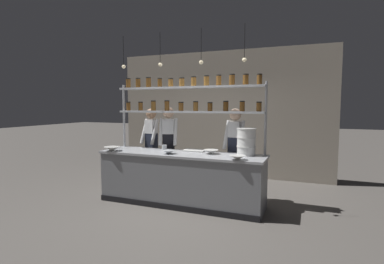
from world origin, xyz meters
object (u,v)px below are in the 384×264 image
at_px(chef_left, 151,142).
at_px(prep_bowl_center_front, 211,152).
at_px(prep_bowl_near_left, 169,152).
at_px(spice_shelf_unit, 188,101).
at_px(prep_bowl_near_right, 112,149).
at_px(container_stack, 246,142).
at_px(prep_bowl_center_back, 237,158).
at_px(chef_right, 235,148).
at_px(serving_cup_front, 164,148).
at_px(chef_center, 169,143).
at_px(cutting_board, 194,150).

relative_size(chef_left, prep_bowl_center_front, 6.54).
height_order(chef_left, prep_bowl_near_left, chef_left).
bearing_deg(spice_shelf_unit, prep_bowl_center_front, -23.93).
height_order(spice_shelf_unit, prep_bowl_near_right, spice_shelf_unit).
relative_size(container_stack, prep_bowl_center_back, 1.76).
xyz_separation_m(prep_bowl_center_front, prep_bowl_near_right, (-1.78, -0.38, 0.00)).
distance_m(chef_left, container_stack, 2.21).
distance_m(chef_left, prep_bowl_near_right, 1.05).
distance_m(chef_right, prep_bowl_center_back, 0.91).
height_order(chef_right, prep_bowl_near_left, chef_right).
height_order(prep_bowl_near_left, serving_cup_front, serving_cup_front).
bearing_deg(container_stack, chef_center, 167.71).
bearing_deg(chef_center, chef_left, 141.74).
bearing_deg(prep_bowl_center_back, prep_bowl_center_front, 144.41).
bearing_deg(prep_bowl_center_back, prep_bowl_near_left, 174.50).
height_order(container_stack, prep_bowl_near_left, container_stack).
relative_size(chef_right, prep_bowl_near_right, 5.76).
distance_m(prep_bowl_near_left, serving_cup_front, 0.37).
relative_size(chef_left, chef_center, 0.98).
distance_m(cutting_board, prep_bowl_center_back, 1.10).
relative_size(prep_bowl_center_back, serving_cup_front, 2.36).
relative_size(chef_right, cutting_board, 4.24).
distance_m(chef_left, prep_bowl_near_left, 1.26).
relative_size(container_stack, prep_bowl_near_right, 1.55).
relative_size(prep_bowl_center_front, prep_bowl_near_right, 0.88).
bearing_deg(chef_right, prep_bowl_near_left, -131.73).
xyz_separation_m(chef_center, prep_bowl_center_back, (1.60, -0.85, -0.04)).
bearing_deg(chef_right, cutting_board, -145.71).
bearing_deg(serving_cup_front, chef_left, 135.17).
distance_m(prep_bowl_center_back, serving_cup_front, 1.52).
height_order(spice_shelf_unit, prep_bowl_center_front, spice_shelf_unit).
bearing_deg(container_stack, cutting_board, 175.13).
bearing_deg(cutting_board, container_stack, -4.87).
xyz_separation_m(chef_center, chef_right, (1.34, 0.03, -0.02)).
relative_size(chef_left, chef_right, 0.99).
xyz_separation_m(prep_bowl_center_front, serving_cup_front, (-0.91, 0.01, 0.02)).
bearing_deg(container_stack, prep_bowl_near_right, -168.67).
distance_m(prep_bowl_center_front, serving_cup_front, 0.91).
bearing_deg(serving_cup_front, cutting_board, 17.63).
bearing_deg(container_stack, prep_bowl_near_left, -163.56).
bearing_deg(prep_bowl_center_back, chef_left, 153.71).
height_order(chef_center, prep_bowl_near_left, chef_center).
bearing_deg(chef_right, chef_center, -168.29).
bearing_deg(serving_cup_front, chef_center, 106.57).
bearing_deg(prep_bowl_near_right, chef_center, 48.19).
distance_m(spice_shelf_unit, chef_center, 1.01).
bearing_deg(cutting_board, spice_shelf_unit, 159.06).
bearing_deg(prep_bowl_near_right, prep_bowl_center_back, -0.40).
bearing_deg(chef_left, prep_bowl_near_left, -34.51).
bearing_deg(prep_bowl_center_back, container_stack, 85.97).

